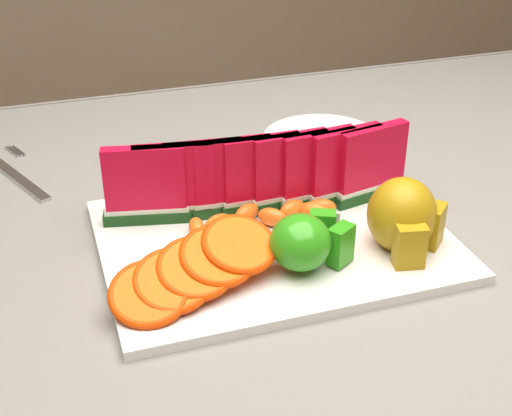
% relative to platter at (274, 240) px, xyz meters
% --- Properties ---
extents(table, '(1.40, 0.90, 0.75)m').
position_rel_platter_xyz_m(table, '(-0.04, 0.03, -0.11)').
color(table, '#502B1F').
rests_on(table, ground).
extents(tablecloth, '(1.53, 1.03, 0.20)m').
position_rel_platter_xyz_m(tablecloth, '(-0.04, 0.03, -0.05)').
color(tablecloth, gray).
rests_on(tablecloth, table).
extents(platter, '(0.40, 0.30, 0.01)m').
position_rel_platter_xyz_m(platter, '(0.00, 0.00, 0.00)').
color(platter, silver).
rests_on(platter, tablecloth).
extents(apple_cluster, '(0.10, 0.08, 0.06)m').
position_rel_platter_xyz_m(apple_cluster, '(0.01, -0.07, 0.04)').
color(apple_cluster, '#257F1C').
rests_on(apple_cluster, platter).
extents(pear_cluster, '(0.10, 0.10, 0.09)m').
position_rel_platter_xyz_m(pear_cluster, '(0.13, -0.07, 0.04)').
color(pear_cluster, '#A87020').
rests_on(pear_cluster, platter).
extents(side_plate, '(0.19, 0.19, 0.01)m').
position_rel_platter_xyz_m(side_plate, '(0.16, 0.25, -0.00)').
color(side_plate, silver).
rests_on(side_plate, tablecloth).
extents(fork, '(0.08, 0.19, 0.00)m').
position_rel_platter_xyz_m(fork, '(-0.28, 0.27, -0.00)').
color(fork, silver).
rests_on(fork, tablecloth).
extents(watermelon_row, '(0.39, 0.07, 0.10)m').
position_rel_platter_xyz_m(watermelon_row, '(0.01, 0.06, 0.05)').
color(watermelon_row, '#09350E').
rests_on(watermelon_row, platter).
extents(orange_fan_front, '(0.20, 0.13, 0.05)m').
position_rel_platter_xyz_m(orange_fan_front, '(-0.11, -0.07, 0.03)').
color(orange_fan_front, '#E63405').
rests_on(orange_fan_front, platter).
extents(orange_fan_back, '(0.28, 0.10, 0.04)m').
position_rel_platter_xyz_m(orange_fan_back, '(-0.02, 0.12, 0.03)').
color(orange_fan_back, '#E63405').
rests_on(orange_fan_back, platter).
extents(tangerine_segments, '(0.19, 0.07, 0.02)m').
position_rel_platter_xyz_m(tangerine_segments, '(-0.00, 0.02, 0.02)').
color(tangerine_segments, orange).
rests_on(tangerine_segments, platter).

